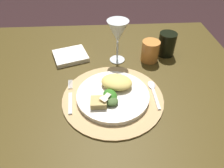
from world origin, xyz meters
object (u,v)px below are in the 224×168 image
Objects in this scene: fork at (70,98)px; wine_glass at (118,33)px; napkin at (70,56)px; amber_tumbler at (150,51)px; spoon at (153,89)px; dinner_plate at (113,95)px; dining_table at (102,110)px; dark_tumbler at (167,44)px.

fork is 0.93× the size of wine_glass.
napkin is at bearing 95.17° from fork.
spoon is at bearing -97.34° from amber_tumbler.
spoon is (0.14, 0.03, -0.01)m from dinner_plate.
wine_glass is at bearing 81.81° from dinner_plate.
dinner_plate is 0.14m from spoon.
dinner_plate reaches higher than napkin.
dinner_plate is 0.25m from wine_glass.
dining_table is 0.19m from dinner_plate.
wine_glass is 0.23m from dark_tumbler.
spoon is at bearing -60.77° from wine_glass.
spoon is at bearing 10.70° from dinner_plate.
dark_tumbler is at bearing 66.07° from spoon.
fork is at bearing -146.65° from dark_tumbler.
amber_tumbler reaches higher than fork.
dining_table is 0.31m from amber_tumbler.
dark_tumbler is at bearing 9.18° from wine_glass.
amber_tumbler is at bearing 82.66° from spoon.
dining_table is 8.44× the size of napkin.
fork is at bearing -142.32° from dining_table.
fork is 1.17× the size of spoon.
dark_tumbler is at bearing 0.46° from napkin.
dinner_plate is 1.39× the size of wine_glass.
wine_glass is at bearing -170.82° from dark_tumbler.
dining_table is 11.43× the size of dark_tumbler.
wine_glass is at bearing 63.12° from dining_table.
dark_tumbler is at bearing 33.35° from fork.
napkin reaches higher than dining_table.
spoon is at bearing 4.80° from fork.
spoon is 0.26m from dark_tumbler.
dinner_plate is at bearing -169.30° from spoon.
napkin reaches higher than fork.
spoon is 0.80× the size of wine_glass.
amber_tumbler is (0.31, 0.21, 0.03)m from fork.
wine_glass reaches higher than dinner_plate.
spoon is 1.61× the size of amber_tumbler.
amber_tumbler reaches higher than dinner_plate.
spoon is (0.28, 0.02, 0.00)m from fork.
dark_tumbler is at bearing 46.50° from dinner_plate.
dinner_plate is 0.30m from napkin.
fork is at bearing 178.82° from dinner_plate.
napkin is at bearing 143.49° from spoon.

